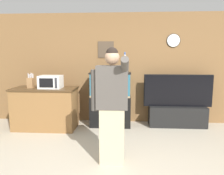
# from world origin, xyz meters

# --- Properties ---
(wall_back_paneled) EXTENTS (10.00, 0.08, 2.60)m
(wall_back_paneled) POSITION_xyz_m (0.00, 2.59, 1.30)
(wall_back_paneled) COLOR brown
(wall_back_paneled) RESTS_ON ground_plane
(counter_island) EXTENTS (1.38, 0.68, 0.92)m
(counter_island) POSITION_xyz_m (-1.61, 1.94, 0.46)
(counter_island) COLOR brown
(counter_island) RESTS_ON ground_plane
(microwave) EXTENTS (0.47, 0.35, 0.27)m
(microwave) POSITION_xyz_m (-1.46, 1.90, 1.05)
(microwave) COLOR white
(microwave) RESTS_ON counter_island
(knife_block) EXTENTS (0.13, 0.11, 0.33)m
(knife_block) POSITION_xyz_m (-1.90, 1.89, 1.03)
(knife_block) COLOR olive
(knife_block) RESTS_ON counter_island
(aquarium_on_stand) EXTENTS (0.92, 0.39, 1.24)m
(aquarium_on_stand) POSITION_xyz_m (-0.19, 2.19, 0.62)
(aquarium_on_stand) COLOR black
(aquarium_on_stand) RESTS_ON ground_plane
(tv_on_stand) EXTENTS (1.54, 0.40, 1.19)m
(tv_on_stand) POSITION_xyz_m (1.35, 2.28, 0.36)
(tv_on_stand) COLOR black
(tv_on_stand) RESTS_ON ground_plane
(person_standing) EXTENTS (0.55, 0.41, 1.74)m
(person_standing) POSITION_xyz_m (-0.04, 0.46, 0.91)
(person_standing) COLOR #BCAD89
(person_standing) RESTS_ON ground_plane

